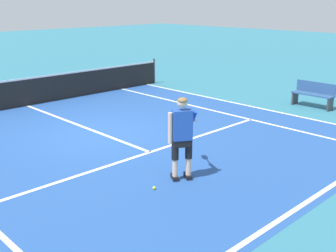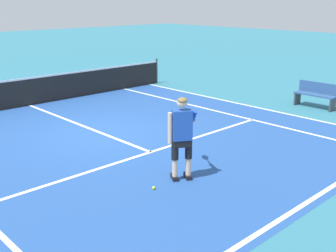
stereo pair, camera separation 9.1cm
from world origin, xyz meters
name	(u,v)px [view 1 (the left image)]	position (x,y,z in m)	size (l,w,h in m)	color
ground_plane	(100,133)	(0.00, 0.00, 0.00)	(80.00, 80.00, 0.00)	teal
court_inner_surface	(118,140)	(0.00, -0.80, 0.00)	(10.98, 10.70, 0.00)	#234C93
line_baseline	(298,208)	(0.00, -5.95, 0.00)	(10.98, 0.10, 0.01)	white
line_service	(150,152)	(0.00, -2.05, 0.00)	(8.23, 0.10, 0.01)	white
line_centre_service	(77,125)	(0.00, 1.15, 0.00)	(0.10, 6.40, 0.01)	white
line_singles_right	(219,112)	(4.12, -0.80, 0.00)	(0.10, 10.30, 0.01)	white
line_doubles_right	(244,105)	(5.49, -0.80, 0.00)	(0.10, 10.30, 0.01)	white
tennis_net	(26,92)	(0.00, 4.35, 0.50)	(11.96, 0.08, 1.07)	#333338
tennis_player	(182,133)	(-0.56, -3.65, 0.99)	(1.05, 0.90, 1.71)	black
tennis_ball_near_feet	(154,188)	(-1.30, -3.64, 0.03)	(0.07, 0.07, 0.07)	#CCE02D
courtside_bench	(313,94)	(6.93, -2.60, 0.45)	(0.40, 1.40, 0.85)	#2D5184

